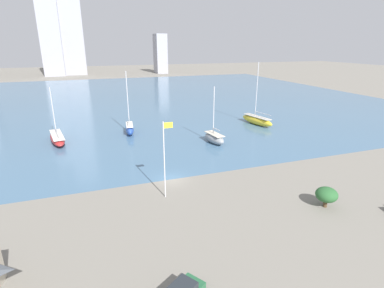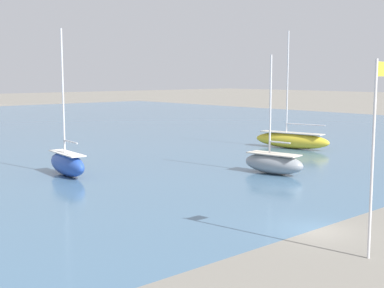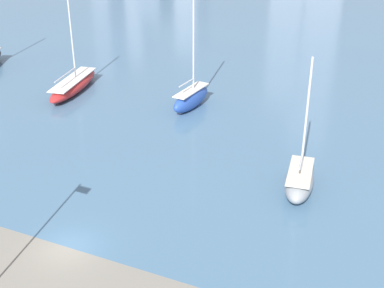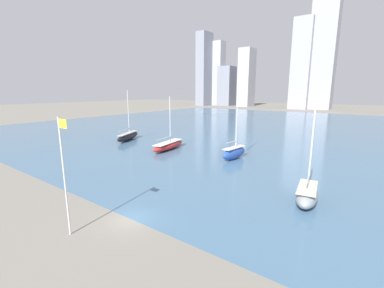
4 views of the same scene
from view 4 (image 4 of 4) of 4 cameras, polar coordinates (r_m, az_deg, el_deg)
ground_plane at (r=25.99m, az=-13.42°, el=-15.95°), size 500.00×500.00×0.00m
harbor_water at (r=87.29m, az=24.07°, el=2.86°), size 180.00×140.00×0.00m
flag_pole at (r=23.16m, az=-26.52°, el=-5.76°), size 1.24×0.14×9.99m
distant_city_skyline at (r=198.14m, az=17.16°, el=15.95°), size 148.05×22.85×74.85m
sailboat_gray at (r=30.55m, az=24.15°, el=-10.20°), size 3.08×6.37×11.08m
sailboat_red at (r=53.40m, az=-5.25°, el=-0.29°), size 4.26×11.01×10.85m
sailboat_black at (r=65.03m, az=-14.01°, el=1.70°), size 5.85×10.41×12.11m
sailboat_blue at (r=46.21m, az=9.33°, el=-1.86°), size 2.44×6.76×13.38m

